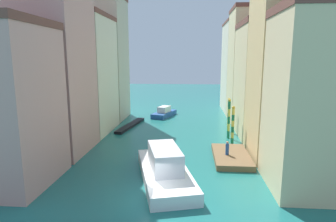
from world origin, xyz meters
TOP-DOWN VIEW (x-y plane):
  - ground_plane at (0.00, 24.50)m, footprint 154.00×154.00m
  - building_left_0 at (-12.89, 2.19)m, footprint 7.75×7.93m
  - building_left_1 at (-12.89, 10.76)m, footprint 7.75×8.44m
  - building_left_2 at (-12.89, 20.07)m, footprint 7.75×10.05m
  - building_left_3 at (-12.89, 29.40)m, footprint 7.75×8.14m
  - building_right_0 at (12.89, 3.36)m, footprint 7.75×7.23m
  - building_right_1 at (12.89, 11.27)m, footprint 7.75×7.90m
  - building_right_2 at (12.89, 20.26)m, footprint 7.75×10.14m
  - building_right_3 at (12.89, 29.63)m, footprint 7.75×8.29m
  - building_right_4 at (12.89, 39.39)m, footprint 7.75×11.39m
  - waterfront_dock at (6.94, 9.72)m, footprint 3.68×7.23m
  - person_on_dock at (6.46, 9.36)m, footprint 0.36×0.36m
  - mooring_pole_0 at (7.80, 15.33)m, footprint 0.40×0.40m
  - mooring_pole_1 at (7.64, 17.86)m, footprint 0.36×0.36m
  - mooring_pole_2 at (8.01, 21.04)m, footprint 0.39×0.39m
  - vaporetto_white at (0.38, 3.97)m, footprint 6.51×11.42m
  - gondola_black at (-6.90, 23.37)m, footprint 2.72×10.12m
  - motorboat_0 at (-2.40, 31.87)m, footprint 4.35×6.85m

SIDE VIEW (x-z plane):
  - ground_plane at x=0.00m, z-range 0.00..0.00m
  - gondola_black at x=-6.90m, z-range 0.00..0.40m
  - waterfront_dock at x=6.94m, z-range 0.00..0.58m
  - motorboat_0 at x=-2.40m, z-range -0.27..1.60m
  - vaporetto_white at x=0.38m, z-range -0.43..2.48m
  - person_on_dock at x=6.46m, z-range 0.52..1.99m
  - mooring_pole_0 at x=7.80m, z-range 0.06..4.87m
  - mooring_pole_2 at x=8.01m, z-range 0.06..5.09m
  - mooring_pole_1 at x=7.64m, z-range 0.06..5.36m
  - building_left_0 at x=-12.89m, z-range 0.01..13.69m
  - building_right_0 at x=12.89m, z-range 0.01..14.63m
  - building_right_2 at x=12.89m, z-range 0.01..15.47m
  - building_left_2 at x=-12.89m, z-range 0.01..16.70m
  - building_right_4 at x=12.89m, z-range 0.01..17.80m
  - building_right_3 at x=12.89m, z-range 0.01..18.82m
  - building_right_1 at x=12.89m, z-range 0.01..19.53m
  - building_left_1 at x=-12.89m, z-range 0.01..20.77m
  - building_left_3 at x=-12.89m, z-range 0.01..21.03m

